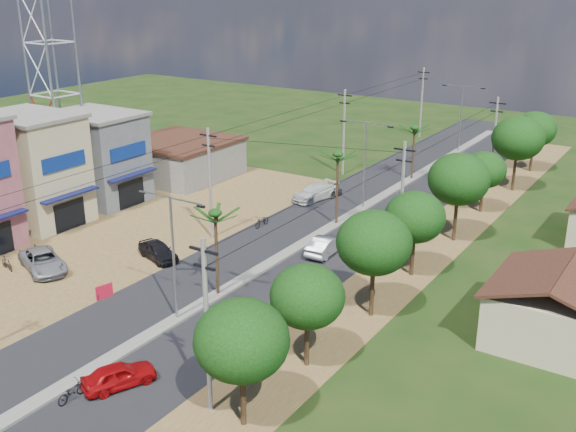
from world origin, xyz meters
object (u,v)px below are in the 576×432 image
object	(u,v)px
car_silver_mid	(326,245)
moto_rider_east	(72,392)
roadside_sign	(104,292)
car_parked_silver	(43,262)
car_red_near	(119,376)
car_parked_dark	(158,251)
car_white_far	(315,193)

from	to	relation	value
car_silver_mid	moto_rider_east	xyz separation A→B (m)	(-1.22, -23.11, -0.23)
moto_rider_east	roadside_sign	distance (m)	11.28
car_parked_silver	moto_rider_east	xyz separation A→B (m)	(14.15, -9.43, -0.24)
roadside_sign	moto_rider_east	bearing A→B (deg)	-36.59
car_red_near	car_parked_silver	size ratio (longest dim) A/B	0.74
car_parked_dark	roadside_sign	bearing A→B (deg)	-148.74
car_parked_dark	moto_rider_east	bearing A→B (deg)	-132.28
car_white_far	car_parked_silver	world-z (taller)	car_white_far
car_silver_mid	car_white_far	bearing A→B (deg)	-58.79
car_silver_mid	roadside_sign	bearing A→B (deg)	56.63
car_parked_silver	moto_rider_east	distance (m)	17.00
car_red_near	moto_rider_east	size ratio (longest dim) A/B	2.11
car_red_near	car_parked_silver	distance (m)	16.92
car_white_far	moto_rider_east	world-z (taller)	car_white_far
car_silver_mid	car_parked_dark	distance (m)	12.56
car_white_far	roadside_sign	world-z (taller)	car_white_far
car_silver_mid	car_white_far	distance (m)	13.14
car_silver_mid	car_white_far	world-z (taller)	car_white_far
car_silver_mid	moto_rider_east	distance (m)	23.14
car_red_near	car_white_far	bearing A→B (deg)	-52.74
car_white_far	car_parked_dark	xyz separation A→B (m)	(-2.50, -18.54, -0.04)
car_silver_mid	car_parked_dark	size ratio (longest dim) A/B	1.06
car_white_far	car_parked_dark	size ratio (longest dim) A/B	1.25
car_white_far	car_parked_silver	xyz separation A→B (m)	(-7.95, -24.53, -0.01)
car_silver_mid	car_parked_silver	bearing A→B (deg)	38.50
car_white_far	car_silver_mid	bearing A→B (deg)	-42.33
car_red_near	car_parked_silver	bearing A→B (deg)	-1.29
car_white_far	moto_rider_east	size ratio (longest dim) A/B	2.79
car_red_near	car_parked_dark	xyz separation A→B (m)	(-9.81, 13.30, 0.04)
car_silver_mid	moto_rider_east	world-z (taller)	car_silver_mid
car_parked_dark	roadside_sign	xyz separation A→B (m)	(1.54, -6.69, -0.19)
car_parked_silver	car_white_far	bearing A→B (deg)	5.02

